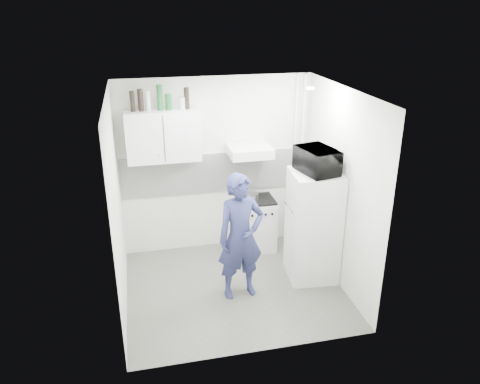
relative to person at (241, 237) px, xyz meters
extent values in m
plane|color=#525252|center=(-0.06, 0.13, -0.83)|extent=(2.80, 2.80, 0.00)
plane|color=white|center=(-0.06, 0.13, 1.77)|extent=(2.80, 2.80, 0.00)
plane|color=silver|center=(-0.06, 1.38, 0.47)|extent=(2.80, 0.00, 2.80)
plane|color=silver|center=(-1.46, 0.13, 0.47)|extent=(0.00, 2.60, 2.60)
plane|color=silver|center=(1.34, 0.13, 0.47)|extent=(0.00, 2.60, 2.60)
imported|color=navy|center=(0.00, 0.00, 0.00)|extent=(0.65, 0.47, 1.65)
cube|color=silver|center=(0.52, 1.13, -0.43)|extent=(0.50, 0.50, 0.79)
cube|color=silver|center=(1.04, 0.21, -0.07)|extent=(0.68, 0.68, 1.52)
cube|color=black|center=(0.52, 1.13, -0.02)|extent=(0.48, 0.48, 0.03)
cylinder|color=silver|center=(0.43, 1.13, 0.05)|extent=(0.18, 0.18, 0.10)
imported|color=black|center=(1.04, 0.21, 0.85)|extent=(0.65, 0.51, 0.32)
cylinder|color=black|center=(-1.18, 1.21, 1.51)|extent=(0.06, 0.06, 0.27)
cylinder|color=black|center=(-1.07, 1.21, 1.52)|extent=(0.07, 0.07, 0.29)
cylinder|color=#B2B7BC|center=(-0.98, 1.21, 1.51)|extent=(0.07, 0.07, 0.27)
cylinder|color=#144C1E|center=(-0.82, 1.21, 1.54)|extent=(0.08, 0.08, 0.34)
cylinder|color=#144C1E|center=(-0.71, 1.21, 1.48)|extent=(0.08, 0.08, 0.21)
cylinder|color=#B2B7BC|center=(-0.53, 1.21, 1.45)|extent=(0.08, 0.08, 0.16)
cylinder|color=black|center=(-0.47, 1.21, 1.52)|extent=(0.07, 0.07, 0.29)
cube|color=silver|center=(-0.81, 1.21, 1.02)|extent=(1.00, 0.35, 0.70)
cube|color=silver|center=(0.39, 1.13, 0.74)|extent=(0.60, 0.50, 0.14)
cube|color=white|center=(-0.06, 1.37, 0.37)|extent=(2.74, 0.03, 0.60)
cylinder|color=silver|center=(1.24, 1.30, 0.47)|extent=(0.05, 0.05, 2.60)
cylinder|color=silver|center=(1.12, 1.30, 0.47)|extent=(0.04, 0.04, 2.60)
cylinder|color=white|center=(0.94, 0.33, 1.74)|extent=(0.10, 0.10, 0.02)
camera|label=1|loc=(-1.15, -5.04, 2.73)|focal=35.00mm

